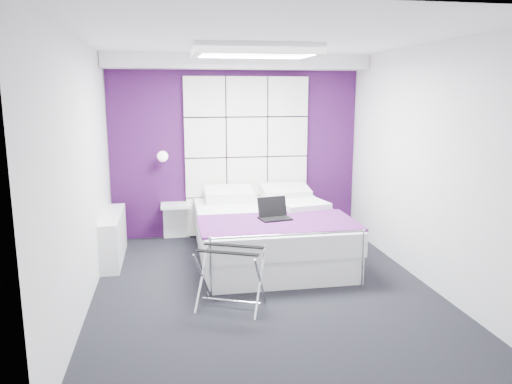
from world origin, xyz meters
The scene contains 15 objects.
floor centered at (0.00, 0.00, 0.00)m, with size 4.40×4.40×0.00m, color black.
ceiling centered at (0.00, 0.00, 2.60)m, with size 4.40×4.40×0.00m, color white.
wall_back centered at (0.00, 2.20, 1.30)m, with size 3.60×3.60×0.00m, color silver.
wall_left centered at (-1.80, 0.00, 1.30)m, with size 4.40×4.40×0.00m, color silver.
wall_right centered at (1.80, 0.00, 1.30)m, with size 4.40×4.40×0.00m, color silver.
accent_wall centered at (0.00, 2.19, 1.30)m, with size 3.58×0.02×2.58m, color #370E3F.
soffit centered at (0.00, 1.95, 2.50)m, with size 3.58×0.50×0.20m, color white.
headboard centered at (0.15, 2.14, 1.17)m, with size 1.80×0.08×2.30m, color white, non-canonical shape.
skylight centered at (0.00, 0.60, 2.55)m, with size 1.36×0.86×0.12m, color white, non-canonical shape.
wall_lamp centered at (-1.05, 2.06, 1.22)m, with size 0.15×0.15×0.15m, color white.
radiator centered at (-1.69, 1.30, 0.30)m, with size 0.22×1.20×0.60m, color white.
bed centered at (0.25, 1.04, 0.33)m, with size 1.82×2.20×0.77m.
nightstand centered at (-0.89, 2.02, 0.52)m, with size 0.42×0.33×0.05m, color white.
luggage_rack centered at (-0.41, -0.37, 0.30)m, with size 0.61×0.45×0.60m.
laptop centered at (0.24, 0.64, 0.68)m, with size 0.36×0.26×0.26m.
Camera 1 is at (-0.97, -4.97, 2.09)m, focal length 35.00 mm.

